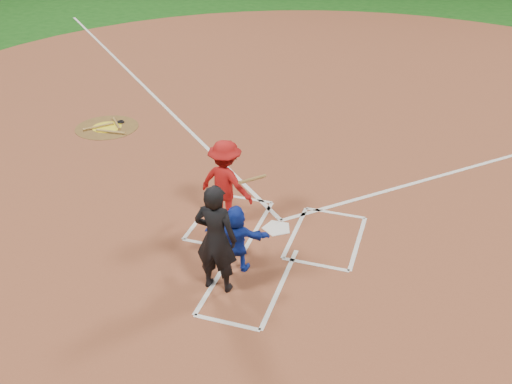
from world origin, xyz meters
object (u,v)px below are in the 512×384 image
(umpire, at_px, (216,239))
(batter_at_plate, at_px, (226,183))
(on_deck_circle, at_px, (107,127))
(catcher, at_px, (236,238))
(home_plate, at_px, (277,228))

(umpire, height_order, batter_at_plate, umpire)
(on_deck_circle, height_order, catcher, catcher)
(on_deck_circle, distance_m, umpire, 7.65)
(umpire, bearing_deg, on_deck_circle, -44.48)
(home_plate, distance_m, catcher, 1.59)
(catcher, distance_m, batter_at_plate, 1.55)
(home_plate, distance_m, umpire, 2.28)
(catcher, relative_size, umpire, 0.64)
(home_plate, height_order, catcher, catcher)
(home_plate, height_order, on_deck_circle, home_plate)
(umpire, distance_m, batter_at_plate, 2.04)
(on_deck_circle, height_order, umpire, umpire)
(umpire, bearing_deg, batter_at_plate, -72.97)
(on_deck_circle, bearing_deg, catcher, -41.35)
(on_deck_circle, relative_size, catcher, 1.37)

